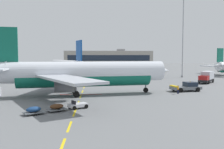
{
  "coord_description": "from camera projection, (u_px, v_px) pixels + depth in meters",
  "views": [
    {
      "loc": [
        20.67,
        -24.08,
        7.09
      ],
      "look_at": [
        24.31,
        29.72,
        3.18
      ],
      "focal_mm": 39.35,
      "sensor_mm": 36.0,
      "label": 1
    }
  ],
  "objects": [
    {
      "name": "airliner_foreground",
      "position": [
        83.0,
        74.0,
        45.53
      ],
      "size": [
        34.76,
        34.19,
        12.2
      ],
      "color": "silver",
      "rests_on": "ground"
    },
    {
      "name": "ground_crew_worker",
      "position": [
        178.0,
        89.0,
        46.92
      ],
      "size": [
        0.42,
        0.58,
        1.65
      ],
      "color": "#191E38",
      "rests_on": "ground"
    },
    {
      "name": "airliner_far_right",
      "position": [
        66.0,
        67.0,
        81.62
      ],
      "size": [
        30.96,
        32.42,
        11.74
      ],
      "color": "white",
      "rests_on": "ground"
    },
    {
      "name": "apron_paint_markings",
      "position": [
        85.0,
        86.0,
        59.8
      ],
      "size": [
        8.0,
        93.6,
        0.01
      ],
      "color": "yellow",
      "rests_on": "ground"
    },
    {
      "name": "baggage_train",
      "position": [
        57.0,
        107.0,
        31.84
      ],
      "size": [
        8.05,
        5.83,
        1.14
      ],
      "color": "silver",
      "rests_on": "ground"
    },
    {
      "name": "apron_light_mast_far",
      "position": [
        183.0,
        24.0,
        83.47
      ],
      "size": [
        1.8,
        1.8,
        30.14
      ],
      "color": "slate",
      "rests_on": "ground"
    },
    {
      "name": "pushback_tug",
      "position": [
        187.0,
        87.0,
        50.56
      ],
      "size": [
        6.41,
        4.02,
        2.08
      ],
      "color": "slate",
      "rests_on": "ground"
    },
    {
      "name": "ground",
      "position": [
        168.0,
        83.0,
        65.58
      ],
      "size": [
        400.0,
        400.0,
        0.0
      ],
      "primitive_type": "plane",
      "color": "slate"
    },
    {
      "name": "terminal_satellite",
      "position": [
        108.0,
        59.0,
        187.69
      ],
      "size": [
        64.72,
        21.29,
        12.98
      ],
      "color": "#9E998E",
      "rests_on": "ground"
    },
    {
      "name": "catering_truck",
      "position": [
        207.0,
        77.0,
        66.22
      ],
      "size": [
        6.31,
        6.93,
        3.14
      ],
      "color": "black",
      "rests_on": "ground"
    }
  ]
}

